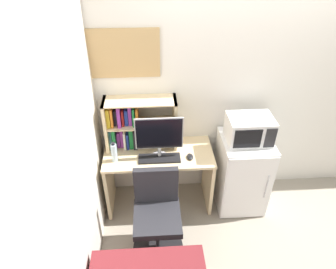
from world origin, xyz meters
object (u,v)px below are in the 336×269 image
desk_chair (157,218)px  wall_corkboard (119,54)px  monitor (159,136)px  microwave (249,129)px  mini_fridge (242,172)px  keyboard (159,158)px  water_bottle (114,153)px  hutch_bookshelf (130,123)px  computer_mouse (190,157)px

desk_chair → wall_corkboard: bearing=109.8°
monitor → wall_corkboard: bearing=136.9°
microwave → mini_fridge: bearing=-90.3°
wall_corkboard → mini_fridge: bearing=-13.3°
keyboard → desk_chair: bearing=-95.5°
keyboard → water_bottle: 0.47m
microwave → desk_chair: 1.29m
hutch_bookshelf → computer_mouse: (0.61, -0.27, -0.27)m
mini_fridge → keyboard: bearing=-175.6°
hutch_bookshelf → monitor: bearing=-37.7°
hutch_bookshelf → water_bottle: 0.36m
wall_corkboard → hutch_bookshelf: bearing=-59.2°
monitor → water_bottle: 0.49m
desk_chair → wall_corkboard: size_ratio=1.16×
hutch_bookshelf → mini_fridge: (1.22, -0.20, -0.58)m
microwave → desk_chair: size_ratio=0.50×
mini_fridge → desk_chair: (-0.97, -0.56, -0.04)m
keyboard → water_bottle: (-0.46, 0.00, 0.10)m
monitor → computer_mouse: monitor is taller
water_bottle → computer_mouse: bearing=-0.3°
water_bottle → wall_corkboard: wall_corkboard is taller
keyboard → wall_corkboard: 1.11m
desk_chair → computer_mouse: bearing=52.9°
computer_mouse → mini_fridge: (0.61, 0.07, -0.32)m
hutch_bookshelf → desk_chair: (0.24, -0.75, -0.63)m
monitor → mini_fridge: bearing=2.0°
monitor → wall_corkboard: wall_corkboard is taller
mini_fridge → wall_corkboard: size_ratio=1.14×
keyboard → wall_corkboard: bearing=133.5°
mini_fridge → monitor: bearing=-178.0°
monitor → water_bottle: (-0.46, -0.04, -0.16)m
water_bottle → microwave: 1.40m
desk_chair → microwave: bearing=29.9°
keyboard → desk_chair: 0.60m
hutch_bookshelf → keyboard: 0.48m
water_bottle → microwave: microwave is taller
microwave → desk_chair: microwave is taller
water_bottle → microwave: size_ratio=0.50×
keyboard → computer_mouse: 0.32m
computer_mouse → hutch_bookshelf: bearing=156.4°
computer_mouse → desk_chair: (-0.37, -0.48, -0.36)m
monitor → water_bottle: size_ratio=2.13×
hutch_bookshelf → desk_chair: 1.01m
monitor → desk_chair: monitor is taller
mini_fridge → microwave: bearing=89.7°
keyboard → wall_corkboard: wall_corkboard is taller
hutch_bookshelf → keyboard: (0.29, -0.27, -0.27)m
hutch_bookshelf → computer_mouse: hutch_bookshelf is taller
mini_fridge → desk_chair: 1.12m
hutch_bookshelf → wall_corkboard: size_ratio=0.96×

